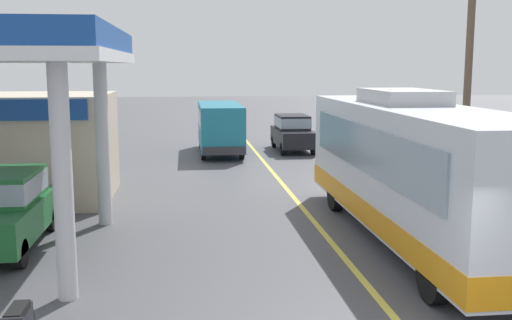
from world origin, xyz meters
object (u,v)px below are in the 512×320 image
Objects in this scene: minibus_opposing_lane at (220,124)px; car_trailing_behind_bus at (293,131)px; coach_bus_main at (414,172)px; car_at_pump at (3,206)px.

minibus_opposing_lane is 3.80m from car_trailing_behind_bus.
coach_bus_main is at bearing -89.66° from car_trailing_behind_bus.
minibus_opposing_lane reaches higher than car_trailing_behind_bus.
car_at_pump is 16.25m from minibus_opposing_lane.
car_at_pump and car_trailing_behind_bus have the same top height.
car_at_pump is 0.69× the size of minibus_opposing_lane.
coach_bus_main is 2.63× the size of car_trailing_behind_bus.
car_at_pump is 1.00× the size of car_trailing_behind_bus.
coach_bus_main is 2.63× the size of car_at_pump.
car_trailing_behind_bus is (-0.10, 16.19, -0.71)m from coach_bus_main.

